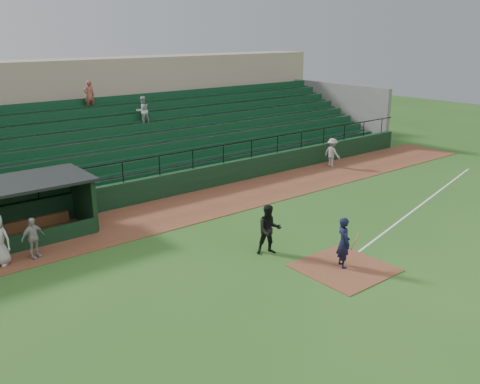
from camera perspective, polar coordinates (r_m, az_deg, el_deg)
ground at (r=19.71m, az=9.19°, el=-7.31°), size 90.00×90.00×0.00m
warning_track at (r=25.33m, az=-4.24°, el=-1.40°), size 40.00×4.00×0.03m
home_plate_dirt at (r=19.11m, az=11.42°, el=-8.20°), size 3.00×3.00×0.03m
foul_line at (r=26.41m, az=19.06°, el=-1.57°), size 17.49×4.44×0.01m
stadium_structure at (r=31.88m, az=-13.06°, el=6.39°), size 38.00×13.08×6.40m
batter_at_plate at (r=18.84m, az=11.37°, el=-5.49°), size 1.14×0.81×1.89m
umpire at (r=19.59m, az=3.23°, el=-4.17°), size 1.18×1.09×1.94m
runner at (r=32.53m, az=10.14°, el=4.29°), size 0.66×1.15×1.79m
dugout_player_a at (r=20.68m, az=-21.89°, el=-4.72°), size 0.99×0.61×1.58m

